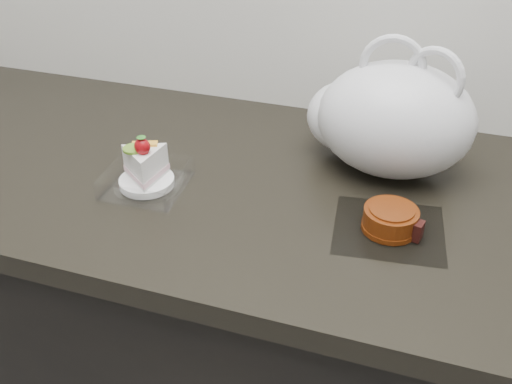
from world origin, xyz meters
name	(u,v)px	position (x,y,z in m)	size (l,w,h in m)	color
counter	(291,358)	(0.00, 1.69, 0.45)	(2.04, 0.64, 0.90)	black
cake_tray	(146,173)	(-0.25, 1.60, 0.93)	(0.14, 0.14, 0.10)	white
mooncake_wrap	(391,222)	(0.17, 1.61, 0.92)	(0.19, 0.18, 0.04)	white
plastic_bag	(386,118)	(0.12, 1.80, 1.00)	(0.33, 0.26, 0.25)	white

